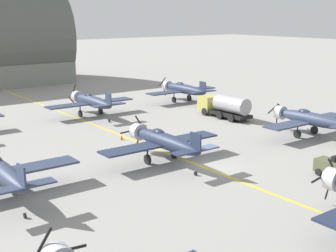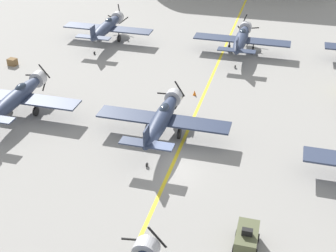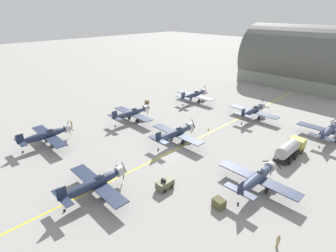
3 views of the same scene
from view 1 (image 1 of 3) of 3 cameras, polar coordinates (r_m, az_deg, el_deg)
ground_plane at (r=40.78m, az=5.17°, el=-5.35°), size 400.00×400.00×0.00m
taxiway_stripe at (r=40.78m, az=5.17°, el=-5.34°), size 0.30×160.00×0.01m
airplane_mid_left at (r=36.23m, az=-19.76°, el=-5.20°), size 12.00×9.98×3.65m
airplane_far_center at (r=62.23m, az=-9.32°, el=3.02°), size 12.00×9.98×3.71m
airplane_mid_center at (r=42.12m, az=-0.59°, el=-1.82°), size 12.00×9.98×3.65m
airplane_far_right at (r=71.48m, az=1.86°, el=4.53°), size 12.00×9.98×3.65m
airplane_mid_right at (r=53.21m, az=16.87°, el=0.84°), size 12.00×9.98×3.65m
fuel_tanker at (r=61.15m, az=6.87°, el=2.44°), size 2.67×8.00×2.98m
tow_tractor at (r=41.15m, az=19.31°, el=-4.74°), size 1.57×2.60×1.79m
traffic_cone at (r=50.32m, az=-5.69°, el=-1.38°), size 0.36×0.36×0.55m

